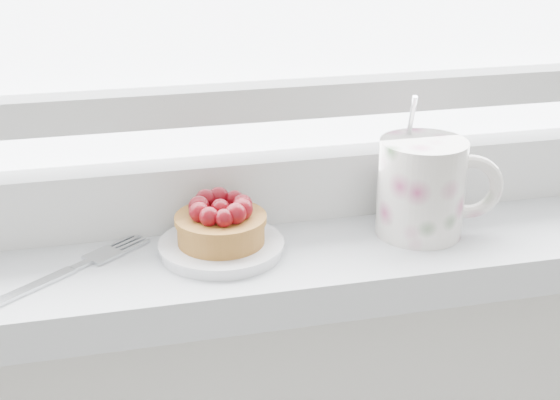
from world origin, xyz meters
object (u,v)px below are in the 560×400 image
object	(u,v)px
floral_mug	(425,186)
fork	(56,276)
raspberry_tart	(221,222)
saucer	(221,247)

from	to	relation	value
floral_mug	fork	xyz separation A→B (m)	(-0.37, -0.01, -0.05)
raspberry_tart	fork	size ratio (longest dim) A/B	0.50
saucer	fork	world-z (taller)	saucer
saucer	fork	xyz separation A→B (m)	(-0.16, -0.02, -0.00)
saucer	fork	bearing A→B (deg)	-173.87
raspberry_tart	floral_mug	bearing A→B (deg)	-0.82
saucer	raspberry_tart	size ratio (longest dim) A/B	1.38
raspberry_tart	floral_mug	world-z (taller)	floral_mug
saucer	floral_mug	world-z (taller)	floral_mug
saucer	floral_mug	bearing A→B (deg)	-0.73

